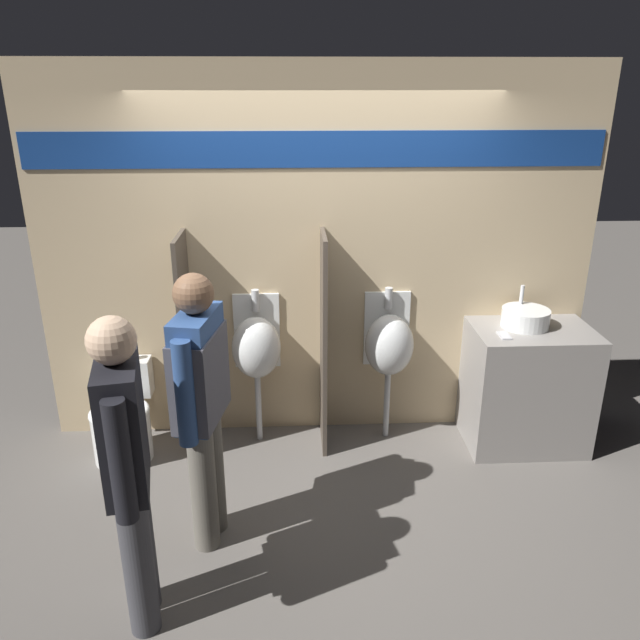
# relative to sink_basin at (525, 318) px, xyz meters

# --- Properties ---
(ground_plane) EXTENTS (16.00, 16.00, 0.00)m
(ground_plane) POSITION_rel_sink_basin_xyz_m (-1.48, -0.34, -0.98)
(ground_plane) COLOR #5B5651
(display_wall) EXTENTS (4.00, 0.07, 2.70)m
(display_wall) POSITION_rel_sink_basin_xyz_m (-1.48, 0.26, 0.39)
(display_wall) COLOR tan
(display_wall) RESTS_ON ground_plane
(sink_counter) EXTENTS (0.85, 0.59, 0.91)m
(sink_counter) POSITION_rel_sink_basin_xyz_m (0.05, -0.06, -0.52)
(sink_counter) COLOR gray
(sink_counter) RESTS_ON ground_plane
(sink_basin) EXTENTS (0.34, 0.34, 0.27)m
(sink_basin) POSITION_rel_sink_basin_xyz_m (0.00, 0.00, 0.00)
(sink_basin) COLOR silver
(sink_basin) RESTS_ON sink_counter
(cell_phone) EXTENTS (0.07, 0.14, 0.01)m
(cell_phone) POSITION_rel_sink_basin_xyz_m (-0.20, -0.18, -0.06)
(cell_phone) COLOR #B7B7BC
(cell_phone) RESTS_ON sink_counter
(divider_near_counter) EXTENTS (0.03, 0.44, 1.60)m
(divider_near_counter) POSITION_rel_sink_basin_xyz_m (-2.41, 0.01, -0.18)
(divider_near_counter) COLOR #4C4238
(divider_near_counter) RESTS_ON ground_plane
(divider_mid) EXTENTS (0.03, 0.44, 1.60)m
(divider_mid) POSITION_rel_sink_basin_xyz_m (-1.44, 0.01, -0.18)
(divider_mid) COLOR #4C4238
(divider_mid) RESTS_ON ground_plane
(urinal_near_counter) EXTENTS (0.36, 0.33, 1.16)m
(urinal_near_counter) POSITION_rel_sink_basin_xyz_m (-1.93, 0.08, -0.22)
(urinal_near_counter) COLOR silver
(urinal_near_counter) RESTS_ON ground_plane
(urinal_far) EXTENTS (0.36, 0.33, 1.16)m
(urinal_far) POSITION_rel_sink_basin_xyz_m (-0.96, 0.08, -0.22)
(urinal_far) COLOR silver
(urinal_far) RESTS_ON ground_plane
(toilet) EXTENTS (0.42, 0.58, 0.80)m
(toilet) POSITION_rel_sink_basin_xyz_m (-2.89, -0.09, -0.71)
(toilet) COLOR silver
(toilet) RESTS_ON ground_plane
(person_in_vest) EXTENTS (0.28, 0.57, 1.64)m
(person_in_vest) POSITION_rel_sink_basin_xyz_m (-2.17, -1.01, -0.02)
(person_in_vest) COLOR #666056
(person_in_vest) RESTS_ON ground_plane
(person_with_lanyard) EXTENTS (0.26, 0.56, 1.63)m
(person_with_lanyard) POSITION_rel_sink_basin_xyz_m (-2.43, -1.60, -0.07)
(person_with_lanyard) COLOR #3D3D42
(person_with_lanyard) RESTS_ON ground_plane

